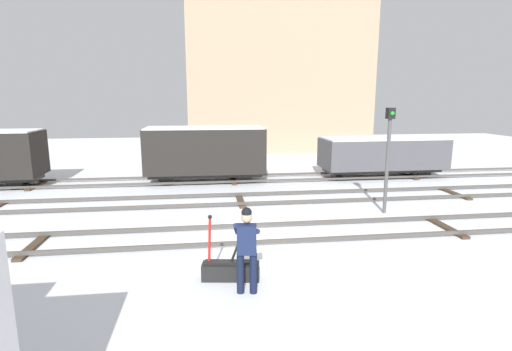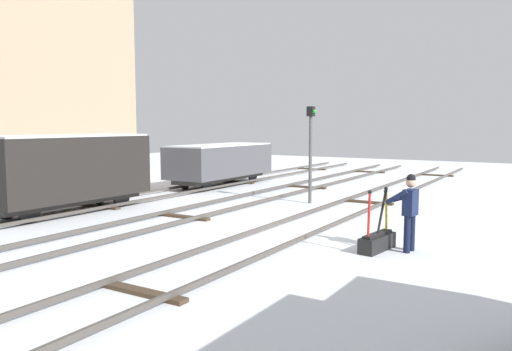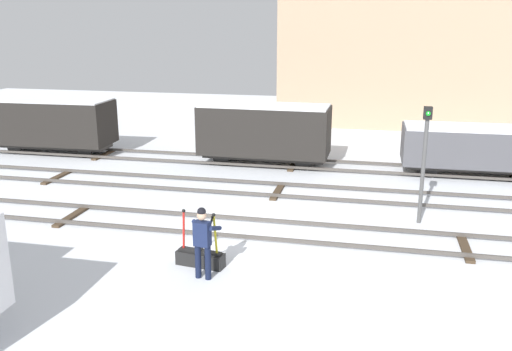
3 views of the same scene
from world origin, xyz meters
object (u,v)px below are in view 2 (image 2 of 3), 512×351
object	(u,v)px
switch_lever_frame	(377,240)
freight_car_near_switch	(67,169)
freight_car_far_end	(221,161)
signal_post	(311,144)
rail_worker	(409,208)

from	to	relation	value
switch_lever_frame	freight_car_near_switch	world-z (taller)	freight_car_near_switch
freight_car_near_switch	freight_car_far_end	bearing A→B (deg)	0.97
signal_post	freight_car_far_end	world-z (taller)	signal_post
switch_lever_frame	freight_car_near_switch	bearing A→B (deg)	100.91
switch_lever_frame	signal_post	xyz separation A→B (m)	(5.58, 4.35, 1.96)
rail_worker	signal_post	world-z (taller)	signal_post
freight_car_far_end	freight_car_near_switch	world-z (taller)	freight_car_near_switch
switch_lever_frame	freight_car_near_switch	xyz separation A→B (m)	(-0.46, 10.30, 1.22)
freight_car_far_end	freight_car_near_switch	xyz separation A→B (m)	(-8.68, 0.00, 0.30)
switch_lever_frame	signal_post	bearing A→B (deg)	46.33
rail_worker	switch_lever_frame	bearing A→B (deg)	122.58
signal_post	freight_car_far_end	size ratio (longest dim) A/B	0.59
switch_lever_frame	rail_worker	xyz separation A→B (m)	(0.28, -0.63, 0.77)
switch_lever_frame	freight_car_far_end	size ratio (longest dim) A/B	0.24
switch_lever_frame	freight_car_near_switch	distance (m)	10.38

